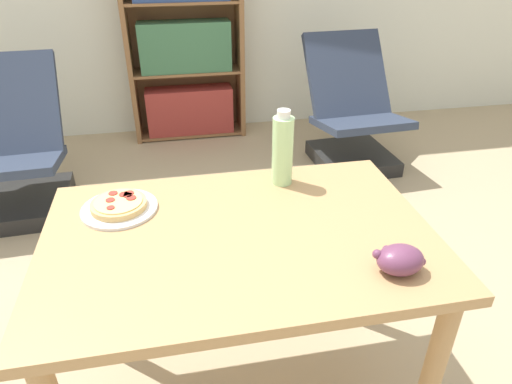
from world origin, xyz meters
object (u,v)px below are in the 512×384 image
object	(u,v)px
grape_bunch	(400,260)
bookshelf	(185,43)
pizza_on_plate	(119,206)
lounge_chair_far	(352,125)
lounge_chair_near	(16,166)
drink_bottle	(283,150)

from	to	relation	value
grape_bunch	bookshelf	world-z (taller)	bookshelf
pizza_on_plate	grape_bunch	size ratio (longest dim) A/B	1.73
pizza_on_plate	lounge_chair_far	world-z (taller)	lounge_chair_far
grape_bunch	lounge_chair_far	bearing A→B (deg)	70.54
grape_bunch	lounge_chair_far	distance (m)	2.22
grape_bunch	lounge_chair_far	xyz separation A→B (m)	(0.72, 2.04, -0.50)
grape_bunch	bookshelf	size ratio (longest dim) A/B	0.09
grape_bunch	bookshelf	bearing A→B (deg)	98.10
lounge_chair_near	lounge_chair_far	size ratio (longest dim) A/B	1.00
bookshelf	drink_bottle	bearing A→B (deg)	-84.68
pizza_on_plate	lounge_chair_far	bearing A→B (deg)	47.62
drink_bottle	lounge_chair_far	distance (m)	1.86
grape_bunch	lounge_chair_near	xyz separation A→B (m)	(-1.49, 1.82, -0.50)
lounge_chair_near	lounge_chair_far	xyz separation A→B (m)	(2.21, 0.22, 0.00)
grape_bunch	lounge_chair_near	bearing A→B (deg)	129.39
drink_bottle	lounge_chair_far	xyz separation A→B (m)	(0.91, 1.52, -0.59)
grape_bunch	lounge_chair_far	size ratio (longest dim) A/B	0.16
drink_bottle	bookshelf	xyz separation A→B (m)	(-0.21, 2.27, -0.13)
drink_bottle	lounge_chair_near	bearing A→B (deg)	135.25
lounge_chair_near	drink_bottle	bearing A→B (deg)	-47.40
grape_bunch	lounge_chair_far	world-z (taller)	lounge_chair_far
grape_bunch	drink_bottle	bearing A→B (deg)	109.61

